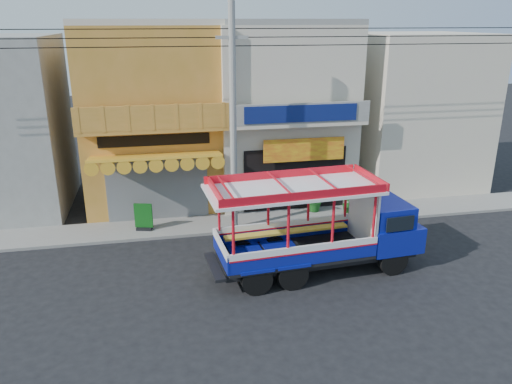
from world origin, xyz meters
TOP-DOWN VIEW (x-y plane):
  - ground at (0.00, 0.00)m, footprint 90.00×90.00m
  - sidewalk at (0.00, 4.00)m, footprint 30.00×2.00m
  - shophouse_left at (-4.00, 7.96)m, footprint 6.00×7.50m
  - shophouse_right at (2.00, 7.96)m, footprint 6.00×6.75m
  - party_pilaster at (-1.00, 4.85)m, footprint 0.35×0.30m
  - filler_building_right at (9.00, 8.00)m, footprint 6.00×6.00m
  - utility_pole at (-0.85, 3.30)m, footprint 28.00×0.26m
  - songthaew_truck at (1.68, -0.64)m, footprint 7.34×2.86m
  - green_sign at (-4.63, 3.85)m, footprint 0.73×0.48m
  - potted_plant_a at (2.78, 4.52)m, footprint 1.16×1.22m
  - potted_plant_b at (4.06, 3.86)m, footprint 0.66×0.71m
  - potted_plant_c at (5.09, 3.93)m, footprint 0.71×0.71m

SIDE VIEW (x-z plane):
  - ground at x=0.00m, z-range 0.00..0.00m
  - sidewalk at x=0.00m, z-range 0.00..0.12m
  - green_sign at x=-4.63m, z-range 0.03..1.15m
  - potted_plant_b at x=4.06m, z-range 0.12..1.15m
  - potted_plant_a at x=2.78m, z-range 0.12..1.17m
  - potted_plant_c at x=5.09m, z-range 0.12..1.22m
  - songthaew_truck at x=1.68m, z-range -0.06..3.29m
  - filler_building_right at x=9.00m, z-range 0.00..7.60m
  - party_pilaster at x=-1.00m, z-range 0.00..8.00m
  - shophouse_right at x=2.00m, z-range -0.01..8.23m
  - shophouse_left at x=-4.00m, z-range -0.01..8.23m
  - utility_pole at x=-0.85m, z-range 0.53..9.53m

